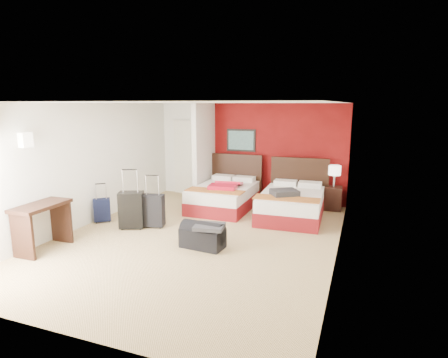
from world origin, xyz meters
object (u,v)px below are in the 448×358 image
at_px(suitcase_black, 132,211).
at_px(suitcase_charcoal, 153,212).
at_px(bed_left, 223,198).
at_px(red_suitcase_open, 226,185).
at_px(duffel_bag, 203,237).
at_px(desk, 43,227).
at_px(bed_right, 291,205).
at_px(nightstand, 333,198).
at_px(table_lamp, 334,176).
at_px(suitcase_navy, 102,211).

distance_m(suitcase_black, suitcase_charcoal, 0.43).
bearing_deg(bed_left, red_suitcase_open, -44.88).
relative_size(duffel_bag, desk, 0.76).
bearing_deg(suitcase_black, duffel_bag, -37.03).
distance_m(red_suitcase_open, desk, 3.99).
height_order(bed_right, duffel_bag, bed_right).
distance_m(bed_right, duffel_bag, 2.54).
distance_m(bed_right, nightstand, 1.29).
bearing_deg(bed_left, table_lamp, 19.22).
bearing_deg(red_suitcase_open, desk, -129.09).
bearing_deg(suitcase_charcoal, red_suitcase_open, 45.85).
height_order(bed_left, suitcase_navy, bed_left).
distance_m(nightstand, suitcase_charcoal, 4.23).
distance_m(table_lamp, desk, 6.24).
xyz_separation_m(bed_left, red_suitcase_open, (0.10, -0.10, 0.33)).
bearing_deg(table_lamp, suitcase_charcoal, -141.85).
xyz_separation_m(suitcase_navy, desk, (0.08, -1.64, 0.17)).
height_order(suitcase_navy, duffel_bag, suitcase_navy).
distance_m(bed_left, desk, 4.03).
xyz_separation_m(bed_right, desk, (-3.64, -3.35, 0.13)).
height_order(red_suitcase_open, nightstand, red_suitcase_open).
distance_m(bed_left, suitcase_navy, 2.78).
bearing_deg(bed_right, suitcase_navy, -157.89).
bearing_deg(bed_right, desk, -139.99).
bearing_deg(desk, nightstand, 42.78).
relative_size(bed_right, red_suitcase_open, 2.21).
distance_m(bed_right, red_suitcase_open, 1.59).
distance_m(nightstand, duffel_bag, 3.82).
xyz_separation_m(red_suitcase_open, desk, (-2.08, -3.40, -0.20)).
bearing_deg(suitcase_black, nightstand, 14.74).
relative_size(nightstand, duffel_bag, 0.74).
relative_size(nightstand, suitcase_navy, 1.17).
bearing_deg(suitcase_charcoal, bed_right, 18.47).
bearing_deg(table_lamp, duffel_bag, -120.45).
bearing_deg(bed_left, suitcase_charcoal, -116.04).
xyz_separation_m(bed_left, suitcase_navy, (-2.06, -1.87, -0.04)).
bearing_deg(nightstand, desk, -138.51).
height_order(bed_left, red_suitcase_open, red_suitcase_open).
xyz_separation_m(bed_left, desk, (-1.98, -3.50, 0.13)).
bearing_deg(suitcase_charcoal, nightstand, 24.16).
xyz_separation_m(bed_right, duffel_bag, (-1.13, -2.28, -0.09)).
relative_size(red_suitcase_open, table_lamp, 1.67).
bearing_deg(suitcase_navy, bed_right, -13.52).
bearing_deg(suitcase_navy, suitcase_charcoal, -33.21).
bearing_deg(desk, suitcase_charcoal, 55.73).
height_order(red_suitcase_open, duffel_bag, red_suitcase_open).
distance_m(bed_right, suitcase_black, 3.42).
bearing_deg(suitcase_charcoal, duffel_bag, -39.75).
bearing_deg(nightstand, suitcase_charcoal, -144.79).
relative_size(suitcase_charcoal, desk, 0.65).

